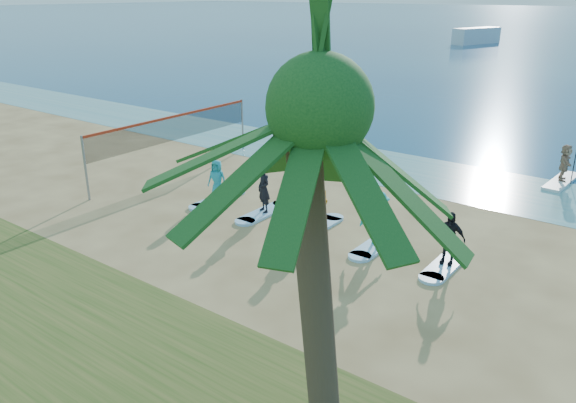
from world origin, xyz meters
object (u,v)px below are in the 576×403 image
Objects in this scene: palm_tree at (320,111)px; student_2 at (317,202)px; student_0 at (217,179)px; surfboard_2 at (317,227)px; paddleboard at (561,181)px; paddleboarder at (565,162)px; volleyball_net at (174,129)px; surfboard_3 at (377,245)px; boat_offshore_a at (475,44)px; student_3 at (378,218)px; surfboard_1 at (264,212)px; student_4 at (449,238)px; surfboard_0 at (218,199)px; student_1 at (264,189)px; surfboard_4 at (446,264)px.

palm_tree is 4.17× the size of student_2.
student_0 is 4.57m from surfboard_2.
student_0 is (-9.94, -10.05, 0.78)m from paddleboard.
surfboard_2 is (-5.44, -10.05, -0.83)m from paddleboarder.
volleyball_net is 4.13× the size of surfboard_3.
boat_offshore_a is 74.87m from student_3.
student_2 is (2.25, 0.00, 0.91)m from surfboard_1.
student_2 is (-5.32, 8.00, -4.97)m from palm_tree.
student_2 reaches higher than student_4.
boat_offshore_a is (-25.19, 61.50, -0.87)m from paddleboarder.
paddleboard is 1.36× the size of surfboard_1.
volleyball_net reaches higher than student_0.
surfboard_2 is 4.58m from student_4.
surfboard_1 is 1.28× the size of student_2.
boat_offshore_a reaches higher than surfboard_0.
surfboard_1 is 1.30× the size of student_1.
volleyball_net is 1.27× the size of palm_tree.
paddleboard reaches higher than surfboard_0.
palm_tree reaches higher than surfboard_2.
volleyball_net is at bearing -63.03° from boat_offshore_a.
volleyball_net is 70.85m from boat_offshore_a.
paddleboard is at bearing -49.88° from boat_offshore_a.
surfboard_4 is at bearing 0.00° from student_4.
volleyball_net is at bearing 157.97° from surfboard_0.
volleyball_net is at bearing 169.19° from surfboard_2.
student_2 is at bearing 0.00° from surfboard_2.
student_3 reaches higher than boat_offshore_a.
student_3 is (10.78, -1.63, -0.96)m from volleyball_net.
paddleboard is at bearing 89.62° from palm_tree.
surfboard_4 is at bearing 95.82° from palm_tree.
surfboard_3 is 2.40m from student_4.
paddleboarder is at bearing 31.11° from volleyball_net.
student_1 is (2.25, 0.00, 0.89)m from surfboard_0.
paddleboard is (0.12, 18.06, -5.86)m from palm_tree.
surfboard_0 is (-9.94, -10.05, -0.01)m from paddleboard.
student_2 is at bearing 173.94° from student_4.
surfboard_2 is at bearing 180.00° from surfboard_4.
surfboard_0 is (-9.94, -10.05, -0.83)m from paddleboarder.
surfboard_4 is (24.26, -71.55, 0.04)m from boat_offshore_a.
surfboard_0 is 6.76m from surfboard_3.
student_0 is 9.01m from student_4.
palm_tree is 3.26× the size of surfboard_3.
boat_offshore_a is 5.01× the size of student_3.
paddleboard is 0.35× the size of boat_offshore_a.
volleyball_net is 5.28× the size of student_2.
boat_offshore_a reaches higher than surfboard_1.
student_1 reaches higher than student_0.
volleyball_net reaches higher than paddleboarder.
palm_tree reaches higher than student_1.
paddleboarder is at bearing 89.62° from palm_tree.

